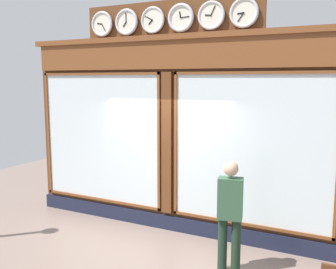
% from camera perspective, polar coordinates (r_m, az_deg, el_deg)
% --- Properties ---
extents(shop_facade, '(6.24, 0.42, 4.26)m').
position_cam_1_polar(shop_facade, '(7.22, 0.44, 0.47)').
color(shop_facade, '#5B3319').
rests_on(shop_facade, ground_plane).
extents(pedestrian, '(0.40, 0.29, 1.69)m').
position_cam_1_polar(pedestrian, '(5.82, 9.23, -11.28)').
color(pedestrian, '#1C2F21').
rests_on(pedestrian, ground_plane).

